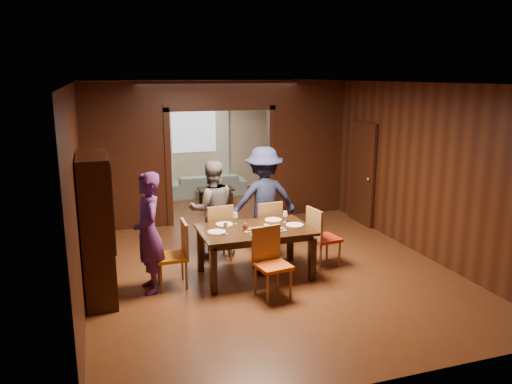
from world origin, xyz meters
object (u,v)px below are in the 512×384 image
object	(u,v)px
chair_right	(324,237)
hutch	(97,227)
person_navy	(264,200)
sofa	(207,185)
chair_left	(171,255)
person_purple	(149,233)
dining_table	(255,252)
chair_near	(273,264)
chair_far_r	(265,228)
coffee_table	(216,196)
chair_far_l	(217,232)
person_grey	(212,209)

from	to	relation	value
chair_right	hutch	world-z (taller)	hutch
person_navy	sofa	xyz separation A→B (m)	(-0.03, 4.34, -0.64)
chair_left	person_purple	bearing A→B (deg)	-81.51
dining_table	chair_near	xyz separation A→B (m)	(0.00, -0.78, 0.10)
chair_far_r	hutch	world-z (taller)	hutch
sofa	coffee_table	xyz separation A→B (m)	(-0.01, -0.96, -0.08)
sofa	hutch	xyz separation A→B (m)	(-2.72, -5.35, 0.72)
dining_table	coffee_table	size ratio (longest dim) A/B	2.09
person_purple	chair_far_r	distance (m)	2.24
chair_right	sofa	bearing A→B (deg)	0.17
coffee_table	chair_near	distance (m)	5.19
chair_left	chair_far_l	world-z (taller)	same
chair_near	hutch	size ratio (longest dim) A/B	0.48
person_navy	chair_left	distance (m)	2.08
sofa	coffee_table	bearing A→B (deg)	89.68
chair_left	chair_right	distance (m)	2.47
person_grey	hutch	world-z (taller)	hutch
dining_table	chair_far_r	distance (m)	0.94
person_navy	chair_far_r	world-z (taller)	person_navy
chair_right	chair_near	size ratio (longest dim) A/B	1.00
coffee_table	chair_near	size ratio (longest dim) A/B	0.82
coffee_table	chair_left	world-z (taller)	chair_left
coffee_table	person_grey	bearing A→B (deg)	-104.57
chair_far_r	chair_near	size ratio (longest dim) A/B	1.00
person_grey	chair_left	xyz separation A→B (m)	(-0.86, -1.07, -0.34)
person_navy	chair_far_r	bearing A→B (deg)	80.51
person_grey	coffee_table	xyz separation A→B (m)	(0.86, 3.32, -0.62)
dining_table	hutch	xyz separation A→B (m)	(-2.26, 0.00, 0.62)
coffee_table	chair_left	size ratio (longest dim) A/B	0.82
dining_table	sofa	bearing A→B (deg)	85.09
dining_table	chair_left	size ratio (longest dim) A/B	1.73
dining_table	chair_far_r	world-z (taller)	chair_far_r
chair_right	person_purple	bearing A→B (deg)	84.47
person_purple	sofa	xyz separation A→B (m)	(2.04, 5.39, -0.58)
hutch	sofa	bearing A→B (deg)	63.02
chair_left	chair_far_l	size ratio (longest dim) A/B	1.00
person_grey	chair_far_r	distance (m)	0.96
coffee_table	chair_left	bearing A→B (deg)	-111.46
chair_far_l	person_navy	bearing A→B (deg)	-174.81
person_navy	chair_right	bearing A→B (deg)	128.60
person_navy	chair_near	distance (m)	1.91
chair_near	chair_far_r	bearing A→B (deg)	65.27
person_purple	sofa	distance (m)	5.80
dining_table	chair_right	distance (m)	1.20
chair_left	hutch	bearing A→B (deg)	-89.14
chair_far_r	chair_far_l	bearing A→B (deg)	-8.21
coffee_table	chair_right	world-z (taller)	chair_right
dining_table	person_navy	bearing A→B (deg)	64.30
dining_table	chair_right	xyz separation A→B (m)	(1.19, 0.07, 0.10)
chair_far_l	hutch	bearing A→B (deg)	20.14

